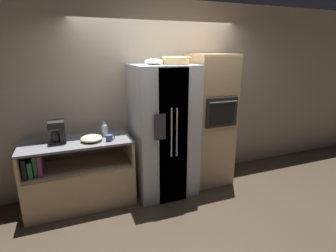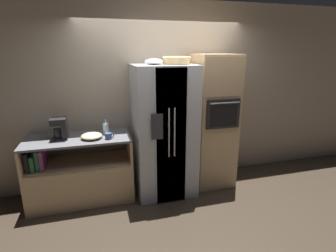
% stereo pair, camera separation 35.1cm
% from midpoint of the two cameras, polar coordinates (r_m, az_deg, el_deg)
% --- Properties ---
extents(ground_plane, '(20.00, 20.00, 0.00)m').
position_cam_midpoint_polar(ground_plane, '(4.18, 2.87, -13.72)').
color(ground_plane, '#382D23').
extents(wall_back, '(12.00, 0.06, 2.80)m').
position_cam_midpoint_polar(wall_back, '(4.14, 1.03, 6.69)').
color(wall_back, tan).
rests_on(wall_back, ground_plane).
extents(counter_left, '(1.41, 0.66, 0.93)m').
position_cam_midpoint_polar(counter_left, '(3.95, -16.10, -10.63)').
color(counter_left, tan).
rests_on(counter_left, ground_plane).
extents(refrigerator, '(0.86, 0.82, 1.90)m').
position_cam_midpoint_polar(refrigerator, '(3.82, 1.72, -1.09)').
color(refrigerator, silver).
rests_on(refrigerator, ground_plane).
extents(wall_oven, '(0.62, 0.72, 2.03)m').
position_cam_midpoint_polar(wall_oven, '(4.16, 12.02, 1.00)').
color(wall_oven, tan).
rests_on(wall_oven, ground_plane).
extents(wicker_basket, '(0.38, 0.38, 0.10)m').
position_cam_midpoint_polar(wicker_basket, '(3.67, 4.74, 14.11)').
color(wicker_basket, tan).
rests_on(wicker_basket, refrigerator).
extents(fruit_bowl, '(0.25, 0.25, 0.08)m').
position_cam_midpoint_polar(fruit_bowl, '(3.59, -0.21, 13.84)').
color(fruit_bowl, white).
rests_on(fruit_bowl, refrigerator).
extents(bottle_tall, '(0.08, 0.08, 0.21)m').
position_cam_midpoint_polar(bottle_tall, '(3.77, -10.86, -0.30)').
color(bottle_tall, silver).
rests_on(bottle_tall, counter_left).
extents(mug, '(0.12, 0.09, 0.08)m').
position_cam_midpoint_polar(mug, '(3.58, -10.08, -2.19)').
color(mug, '#384C7A').
rests_on(mug, counter_left).
extents(mixing_bowl, '(0.28, 0.28, 0.08)m').
position_cam_midpoint_polar(mixing_bowl, '(3.63, -13.68, -2.15)').
color(mixing_bowl, beige).
rests_on(mixing_bowl, counter_left).
extents(coffee_maker, '(0.20, 0.21, 0.29)m').
position_cam_midpoint_polar(coffee_maker, '(3.71, -19.86, -0.38)').
color(coffee_maker, black).
rests_on(coffee_maker, counter_left).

